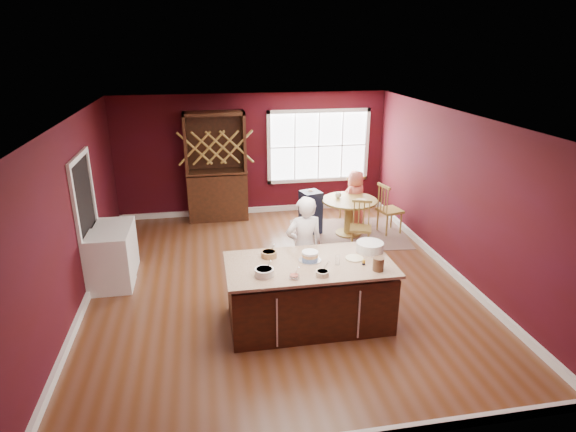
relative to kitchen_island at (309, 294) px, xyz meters
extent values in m
plane|color=brown|center=(-0.24, 1.26, -0.44)|extent=(7.00, 7.00, 0.00)
plane|color=white|center=(-0.24, 1.26, 2.26)|extent=(7.00, 7.00, 0.00)
plane|color=#37090A|center=(-0.24, 4.76, 0.91)|extent=(6.00, 0.00, 6.00)
plane|color=#37090A|center=(-0.24, -2.24, 0.91)|extent=(6.00, 0.00, 6.00)
plane|color=#37090A|center=(-3.24, 1.26, 0.91)|extent=(0.00, 7.00, 7.00)
plane|color=#37090A|center=(2.76, 1.26, 0.91)|extent=(0.00, 7.00, 7.00)
cube|color=#462111|center=(0.00, 0.00, -0.02)|extent=(2.19, 1.11, 0.83)
cube|color=tan|center=(0.00, 0.00, 0.46)|extent=(2.27, 1.19, 0.04)
cylinder|color=brown|center=(1.51, 3.06, -0.42)|extent=(0.52, 0.52, 0.04)
cylinder|color=brown|center=(1.51, 3.06, -0.08)|extent=(0.19, 0.19, 0.67)
cylinder|color=brown|center=(1.51, 3.06, 0.29)|extent=(1.11, 1.11, 0.04)
imported|color=white|center=(0.10, 0.79, 0.37)|extent=(0.63, 0.45, 1.62)
cylinder|color=white|center=(-0.65, -0.26, 0.53)|extent=(0.25, 0.25, 0.10)
cylinder|color=olive|center=(-0.51, 0.30, 0.52)|extent=(0.22, 0.22, 0.08)
cylinder|color=white|center=(-0.29, -0.40, 0.51)|extent=(0.14, 0.14, 0.05)
cylinder|color=#F3E7C1|center=(0.08, -0.39, 0.51)|extent=(0.18, 0.18, 0.07)
cylinder|color=silver|center=(0.36, -0.10, 0.55)|extent=(0.07, 0.07, 0.13)
cylinder|color=beige|center=(0.64, 0.02, 0.49)|extent=(0.25, 0.25, 0.02)
cylinder|color=white|center=(0.94, 0.24, 0.55)|extent=(0.39, 0.39, 0.13)
cylinder|color=brown|center=(0.84, -0.37, 0.57)|extent=(0.15, 0.15, 0.18)
cube|color=brown|center=(1.51, 3.06, -0.43)|extent=(2.46, 1.99, 0.01)
imported|color=#D16656|center=(1.78, 3.52, 0.17)|extent=(0.71, 0.64, 1.21)
cylinder|color=beige|center=(1.72, 2.98, 0.32)|extent=(0.19, 0.19, 0.01)
imported|color=white|center=(1.32, 3.21, 0.36)|extent=(0.15, 0.15, 0.10)
cube|color=#3D2410|center=(-1.07, 4.48, 0.74)|extent=(1.29, 0.54, 2.36)
cube|color=white|center=(-2.88, 1.54, 0.02)|extent=(0.64, 0.62, 0.92)
cube|color=silver|center=(-2.88, 2.18, 0.00)|extent=(0.61, 0.59, 0.88)
camera|label=1|loc=(-1.33, -5.76, 3.33)|focal=30.00mm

